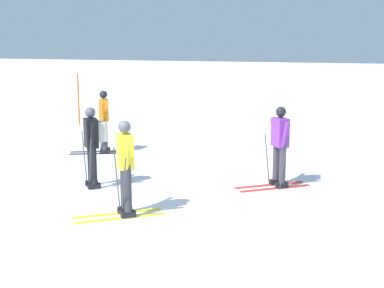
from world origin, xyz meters
The scene contains 7 objects.
ground_plane centered at (0.00, 0.00, 0.00)m, with size 120.00×120.00×0.00m, color white.
far_snow_ridge centered at (0.00, 18.69, 0.71)m, with size 80.00×6.58×1.41m, color white.
skier_orange centered at (-2.77, 5.94, 0.92)m, with size 1.62×0.96×1.71m.
skier_yellow centered at (-0.10, 1.19, 0.92)m, with size 1.51×1.24×1.71m.
skier_black centered at (-1.48, 2.69, 0.96)m, with size 1.49×1.28×1.71m.
skier_purple centered at (2.24, 3.87, 0.92)m, with size 1.51×1.23×1.71m.
trail_marker_pole centered at (-5.74, 10.07, 0.93)m, with size 0.06×0.06×1.87m, color #C65614.
Camera 1 is at (3.64, -7.33, 3.13)m, focal length 50.81 mm.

